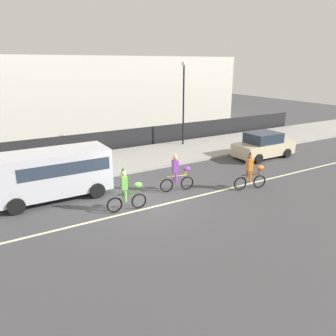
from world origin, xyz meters
TOP-DOWN VIEW (x-y plane):
  - ground_plane at (0.00, 0.00)m, footprint 80.00×80.00m
  - road_centre_line at (0.00, -0.50)m, footprint 36.00×0.14m
  - sidewalk_curb at (0.00, 6.50)m, footprint 60.00×5.00m
  - fence_line at (0.00, 9.40)m, footprint 40.00×0.08m
  - building_backdrop at (3.16, 18.00)m, footprint 28.00×8.00m
  - parade_cyclist_lime at (-0.76, -0.24)m, footprint 1.72×0.51m
  - parade_cyclist_purple at (2.20, 0.57)m, footprint 1.70×0.54m
  - parade_cyclist_orange at (5.39, -1.04)m, footprint 1.69×0.59m
  - parked_van_silver at (-3.02, 2.70)m, footprint 5.00×2.22m
  - parked_car_beige at (10.15, 2.73)m, footprint 4.10×1.92m
  - street_lamp_post at (7.33, 7.95)m, footprint 0.36×0.36m

SIDE VIEW (x-z plane):
  - ground_plane at x=0.00m, z-range 0.00..0.00m
  - road_centre_line at x=0.00m, z-range 0.00..0.01m
  - sidewalk_curb at x=0.00m, z-range 0.00..0.15m
  - fence_line at x=0.00m, z-range 0.00..1.40m
  - parked_car_beige at x=10.15m, z-range -0.04..1.60m
  - parade_cyclist_lime at x=-0.76m, z-range -0.12..1.80m
  - parade_cyclist_purple at x=2.20m, z-range -0.12..1.80m
  - parade_cyclist_orange at x=5.39m, z-range -0.12..1.80m
  - parked_van_silver at x=-3.02m, z-range 0.19..2.37m
  - building_backdrop at x=3.16m, z-range 0.00..6.45m
  - street_lamp_post at x=7.33m, z-range 1.06..6.92m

